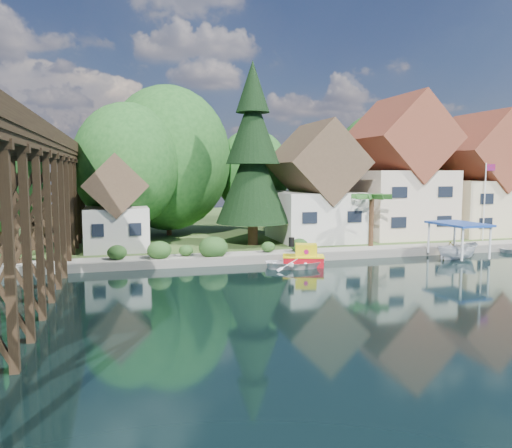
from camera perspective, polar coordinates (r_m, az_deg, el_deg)
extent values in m
plane|color=black|center=(30.47, 5.69, -7.11)|extent=(140.00, 140.00, 0.00)
cube|color=#2E451B|center=(62.97, -5.38, -0.09)|extent=(140.00, 52.00, 0.50)
cube|color=slate|center=(39.15, 7.00, -3.73)|extent=(60.00, 0.40, 0.62)
cube|color=gray|center=(41.07, 8.91, -2.99)|extent=(50.00, 2.60, 0.06)
cube|color=black|center=(28.38, -26.02, -0.47)|extent=(4.00, 0.36, 8.00)
cube|color=black|center=(31.51, -24.94, 0.17)|extent=(4.00, 0.36, 8.00)
cube|color=black|center=(34.65, -24.05, 0.68)|extent=(4.00, 0.36, 8.00)
cube|color=black|center=(37.81, -23.31, 1.12)|extent=(4.00, 0.36, 8.00)
cube|color=black|center=(40.97, -22.69, 1.48)|extent=(4.00, 0.36, 8.00)
cube|color=black|center=(44.14, -22.15, 1.79)|extent=(4.00, 0.36, 8.00)
cube|color=black|center=(47.31, -21.69, 2.07)|extent=(4.00, 0.36, 8.00)
cube|color=black|center=(50.48, -21.29, 2.30)|extent=(4.00, 0.36, 8.00)
cube|color=black|center=(53.66, -20.93, 2.51)|extent=(4.00, 0.36, 8.00)
cube|color=black|center=(33.93, -21.50, 7.54)|extent=(0.35, 44.00, 0.35)
cube|color=black|center=(34.17, -24.47, 7.91)|extent=(4.00, 44.00, 0.30)
cube|color=black|center=(33.94, -21.13, 8.99)|extent=(0.12, 44.00, 0.80)
cube|color=beige|center=(47.31, 6.75, 0.93)|extent=(7.50, 8.00, 4.50)
cube|color=#4B3728|center=(47.14, 6.83, 6.93)|extent=(7.64, 8.64, 7.64)
cube|color=black|center=(42.78, 6.16, 0.71)|extent=(1.35, 0.08, 1.00)
cube|color=black|center=(44.48, 11.21, 0.83)|extent=(1.35, 0.08, 1.00)
cube|color=beige|center=(51.71, 15.86, 2.28)|extent=(8.50, 8.50, 6.50)
cube|color=brown|center=(51.71, 16.06, 9.28)|extent=(8.65, 9.18, 8.65)
cube|color=black|center=(46.79, 16.07, 2.31)|extent=(1.53, 0.08, 1.00)
cube|color=black|center=(49.43, 20.80, 2.34)|extent=(1.53, 0.08, 1.00)
cube|color=beige|center=(56.51, 23.96, 1.78)|extent=(8.00, 8.00, 5.50)
cube|color=brown|center=(56.42, 24.20, 7.49)|extent=(8.15, 8.64, 8.15)
cube|color=black|center=(51.96, 24.85, 1.72)|extent=(1.44, 0.08, 1.00)
cube|color=beige|center=(42.47, -15.60, -0.50)|extent=(5.00, 5.00, 3.50)
cube|color=#4B3728|center=(42.23, -15.73, 4.29)|extent=(5.09, 5.40, 5.09)
cube|color=black|center=(39.96, -17.63, -0.71)|extent=(0.90, 0.08, 1.00)
cube|color=black|center=(39.94, -13.62, -0.60)|extent=(0.90, 0.08, 1.00)
cylinder|color=#382314|center=(46.90, -14.36, 0.74)|extent=(0.50, 0.50, 4.50)
ellipsoid|color=#1A491A|center=(46.72, -14.51, 6.55)|extent=(4.40, 4.40, 5.06)
cylinder|color=#382314|center=(51.07, -9.95, 1.51)|extent=(0.50, 0.50, 4.95)
ellipsoid|color=#1A491A|center=(50.94, -10.05, 7.38)|extent=(5.00, 5.00, 5.75)
cylinder|color=#382314|center=(53.66, -0.42, 1.33)|extent=(0.50, 0.50, 4.05)
ellipsoid|color=#1A491A|center=(53.48, -0.42, 5.90)|extent=(4.00, 4.00, 4.60)
cylinder|color=#382314|center=(59.25, 13.76, 1.82)|extent=(0.50, 0.50, 4.50)
ellipsoid|color=#1A491A|center=(59.11, 13.87, 6.41)|extent=(4.60, 4.60, 5.29)
cylinder|color=#382314|center=(60.32, 22.26, 1.18)|extent=(0.50, 0.50, 3.60)
ellipsoid|color=#1A491A|center=(60.15, 22.41, 4.79)|extent=(3.80, 3.80, 4.37)
ellipsoid|color=#1D4117|center=(37.43, -11.00, -2.76)|extent=(1.98, 1.98, 1.53)
ellipsoid|color=#1D4117|center=(37.94, -8.01, -2.85)|extent=(1.54, 1.54, 1.19)
ellipsoid|color=#1D4117|center=(37.72, -4.91, -2.48)|extent=(2.20, 2.20, 1.70)
ellipsoid|color=#1D4117|center=(37.55, -15.60, -2.98)|extent=(1.76, 1.76, 1.36)
ellipsoid|color=#1D4117|center=(39.37, 1.40, -2.48)|extent=(1.54, 1.54, 1.19)
ellipsoid|color=#1D4117|center=(39.85, 4.98, -2.27)|extent=(1.76, 1.76, 1.36)
cylinder|color=#382314|center=(43.77, -0.37, -0.47)|extent=(0.88, 0.88, 2.92)
cone|color=black|center=(43.49, -0.38, 5.27)|extent=(6.43, 6.43, 7.79)
cone|color=black|center=(43.66, -0.38, 11.04)|extent=(4.68, 4.68, 6.33)
cone|color=black|center=(44.09, -0.38, 15.46)|extent=(2.92, 2.92, 4.38)
cylinder|color=#382314|center=(43.66, 13.03, 0.14)|extent=(0.41, 0.41, 4.12)
ellipsoid|color=#1C4A18|center=(43.50, 13.10, 3.09)|extent=(3.74, 3.74, 0.94)
cylinder|color=white|center=(51.02, 24.65, 2.32)|extent=(0.10, 0.10, 7.21)
cube|color=#B40C11|center=(51.35, 25.26, 5.88)|extent=(1.03, 0.13, 0.62)
cube|color=#B60C16|center=(36.76, 5.43, -4.30)|extent=(3.24, 2.41, 0.77)
cube|color=yellow|center=(36.69, 5.43, -3.67)|extent=(3.36, 2.53, 0.10)
cube|color=yellow|center=(36.63, 5.74, -3.04)|extent=(1.84, 1.60, 0.96)
cylinder|color=black|center=(36.52, 4.09, -2.06)|extent=(0.42, 0.42, 0.68)
cylinder|color=#AF0D50|center=(36.04, 5.77, -3.19)|extent=(0.35, 0.19, 0.35)
cylinder|color=#AF0D50|center=(37.22, 5.71, -2.90)|extent=(0.35, 0.19, 0.35)
cylinder|color=#AF0D50|center=(36.67, 6.95, -3.05)|extent=(0.19, 0.35, 0.35)
imported|color=white|center=(36.00, 4.53, -4.34)|extent=(4.86, 3.93, 0.89)
imported|color=white|center=(42.49, 22.06, -2.82)|extent=(3.71, 1.54, 1.41)
cube|color=#173B97|center=(42.23, 22.17, 0.02)|extent=(3.31, 4.66, 0.17)
cylinder|color=white|center=(41.75, 25.18, -1.93)|extent=(0.17, 0.17, 2.54)
cylinder|color=white|center=(44.68, 21.73, -1.30)|extent=(0.17, 0.17, 2.54)
cylinder|color=white|center=(40.06, 22.52, -2.13)|extent=(0.17, 0.17, 2.54)
cylinder|color=white|center=(43.12, 19.13, -1.45)|extent=(0.17, 0.17, 2.54)
imported|color=gold|center=(43.94, 21.43, -2.56)|extent=(3.16, 2.95, 1.35)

